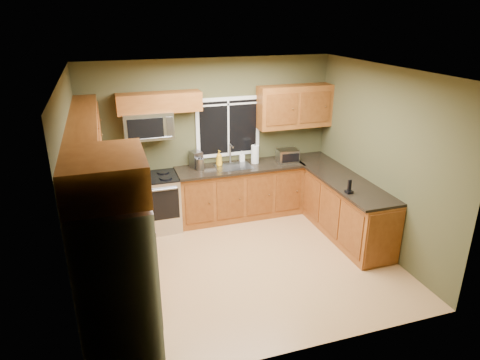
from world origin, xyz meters
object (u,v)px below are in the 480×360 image
range (155,202)px  soap_bottle_b (242,156)px  paper_towel_roll (255,154)px  coffee_maker (196,160)px  cordless_phone (349,189)px  microwave (148,125)px  kettle (200,164)px  toaster_oven (287,156)px  refrigerator (118,283)px  soap_bottle_a (219,158)px

range → soap_bottle_b: 1.68m
paper_towel_roll → coffee_maker: bearing=175.0°
range → cordless_phone: cordless_phone is taller
microwave → kettle: microwave is taller
range → coffee_maker: coffee_maker is taller
toaster_oven → cordless_phone: bearing=-79.6°
refrigerator → range: (0.69, 2.77, -0.43)m
toaster_oven → kettle: (-1.54, 0.06, -0.00)m
coffee_maker → paper_towel_roll: bearing=-5.0°
refrigerator → microwave: bearing=76.7°
microwave → toaster_oven: bearing=-4.2°
refrigerator → toaster_oven: bearing=42.3°
range → kettle: 0.97m
coffee_maker → paper_towel_roll: (1.01, -0.09, 0.03)m
refrigerator → paper_towel_roll: refrigerator is taller
microwave → cordless_phone: (2.60, -1.72, -0.73)m
toaster_oven → kettle: size_ratio=1.56×
refrigerator → kettle: (1.47, 2.79, 0.15)m
soap_bottle_b → coffee_maker: bearing=-175.8°
toaster_oven → soap_bottle_a: 1.20m
toaster_oven → paper_towel_roll: bearing=168.2°
kettle → cordless_phone: size_ratio=1.16×
refrigerator → paper_towel_roll: (2.45, 2.85, 0.20)m
kettle → toaster_oven: bearing=-2.3°
range → toaster_oven: (2.31, -0.04, 0.58)m
soap_bottle_b → microwave: bearing=-176.6°
refrigerator → range: bearing=76.0°
soap_bottle_a → toaster_oven: bearing=-7.9°
coffee_maker → cordless_phone: bearing=-43.4°
refrigerator → kettle: 3.16m
coffee_maker → toaster_oven: bearing=-7.5°
toaster_oven → kettle: kettle is taller
range → soap_bottle_b: bearing=8.4°
coffee_maker → paper_towel_roll: size_ratio=0.80×
paper_towel_roll → cordless_phone: 1.87m
paper_towel_roll → toaster_oven: bearing=-11.8°
range → coffee_maker: size_ratio=3.41×
coffee_maker → soap_bottle_b: (0.82, 0.06, -0.04)m
microwave → kettle: bearing=-8.1°
microwave → coffee_maker: (0.74, 0.03, -0.66)m
refrigerator → toaster_oven: 4.06m
kettle → paper_towel_roll: (0.98, 0.06, 0.05)m
paper_towel_roll → soap_bottle_a: size_ratio=1.28×
refrigerator → coffee_maker: (1.43, 2.94, 0.17)m
toaster_oven → coffee_maker: 1.58m
range → paper_towel_roll: bearing=2.7°
paper_towel_roll → soap_bottle_b: (-0.19, 0.15, -0.06)m
range → toaster_oven: size_ratio=2.52×
toaster_oven → coffee_maker: (-1.57, 0.21, 0.02)m
coffee_maker → soap_bottle_a: 0.39m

